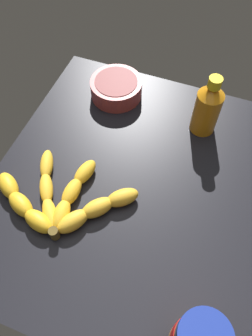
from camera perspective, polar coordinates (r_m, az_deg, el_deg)
ground_plane at (r=76.70cm, az=2.87°, el=-4.22°), size 71.02×68.08×4.18cm
banana_bunch at (r=72.83cm, az=-11.30°, el=-5.38°), size 21.00×32.57×3.75cm
honey_bottle at (r=81.51cm, az=13.87°, el=10.06°), size 6.29×6.29×16.36cm
small_bowl at (r=90.67cm, az=-1.69°, el=13.66°), size 13.75×13.75×4.96cm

